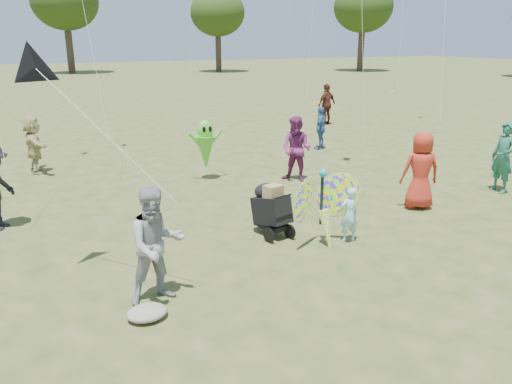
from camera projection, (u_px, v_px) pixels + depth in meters
ground at (303, 273)px, 8.73m from camera, size 160.00×160.00×0.00m
child_girl at (349, 215)px, 9.94m from camera, size 0.42×0.28×1.15m
adult_man at (156, 245)px, 7.59m from camera, size 0.95×0.76×1.86m
grey_bag at (147, 313)px, 7.31m from camera, size 0.60×0.49×0.19m
crowd_a at (421, 171)px, 11.83m from camera, size 1.06×0.87×1.86m
crowd_c at (321, 128)px, 18.25m from camera, size 0.92×0.90×1.55m
crowd_d at (34, 145)px, 14.97m from camera, size 0.67×1.64×1.72m
crowd_e at (297, 149)px, 14.10m from camera, size 1.09×1.14×1.85m
crowd_f at (503, 157)px, 13.09m from camera, size 0.49×0.71×1.87m
crowd_h at (327, 104)px, 23.34m from camera, size 1.20×0.76×1.90m
jogging_stroller at (271, 206)px, 10.31m from camera, size 0.66×1.11×1.09m
butterfly_kite at (324, 208)px, 9.70m from camera, size 1.74×0.75×1.75m
delta_kite_rig at (36, 69)px, 7.58m from camera, size 2.19×1.73×2.43m
alien_kite at (205, 147)px, 14.21m from camera, size 1.12×0.69×1.74m
tree_line at (95, 5)px, 46.98m from camera, size 91.78×33.60×10.79m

